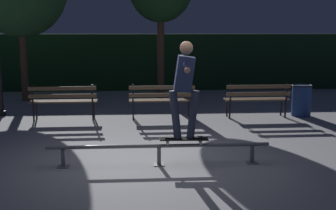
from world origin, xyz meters
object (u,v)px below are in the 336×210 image
skateboard (184,139)px  park_bench_left_center (162,98)px  trash_can (301,100)px  park_bench_leftmost (63,99)px  skateboarder (184,82)px  grind_rail (159,149)px  park_bench_right_center (257,97)px

skateboard → park_bench_left_center: (-0.15, 3.77, 0.12)m
park_bench_left_center → trash_can: (3.58, 0.18, -0.12)m
park_bench_leftmost → park_bench_left_center: (2.38, 0.00, 0.00)m
skateboarder → park_bench_left_center: (-0.15, 3.77, -0.82)m
skateboarder → park_bench_leftmost: 4.61m
skateboarder → trash_can: bearing=49.0°
grind_rail → trash_can: (3.84, 3.95, 0.15)m
grind_rail → skateboarder: size_ratio=2.31×
grind_rail → park_bench_leftmost: bearing=119.4°
skateboard → skateboarder: 0.94m
skateboard → park_bench_left_center: size_ratio=0.49×
park_bench_right_center → trash_can: park_bench_right_center is taller
skateboarder → trash_can: 5.32m
grind_rail → skateboarder: (0.41, -0.00, 1.09)m
park_bench_leftmost → trash_can: size_ratio=2.01×
park_bench_right_center → trash_can: (1.20, 0.18, -0.12)m
grind_rail → skateboarder: skateboarder is taller
grind_rail → park_bench_leftmost: (-2.12, 3.77, 0.27)m
park_bench_right_center → skateboard: bearing=-120.6°
skateboarder → park_bench_right_center: (2.23, 3.77, -0.82)m
grind_rail → trash_can: bearing=45.8°
skateboard → trash_can: trash_can is taller
park_bench_leftmost → park_bench_right_center: size_ratio=1.00×
park_bench_right_center → trash_can: 1.22m
skateboarder → park_bench_left_center: size_ratio=0.97×
grind_rail → skateboarder: bearing=-0.0°
park_bench_leftmost → park_bench_right_center: same height
park_bench_leftmost → trash_can: bearing=1.8°
park_bench_left_center → trash_can: park_bench_left_center is taller
skateboarder → trash_can: (3.43, 3.95, -0.94)m
grind_rail → skateboard: skateboard is taller
skateboarder → park_bench_leftmost: skateboarder is taller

